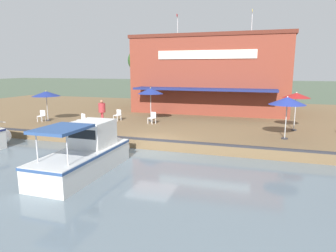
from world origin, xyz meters
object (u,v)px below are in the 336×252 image
object	(u,v)px
patio_umbrella_back_row	(46,94)
tree_behind_restaurant	(236,61)
cafe_chair_under_first_umbrella	(152,117)
cafe_chair_back_row_seat	(82,119)
waterfront_restaurant	(212,74)
motorboat_outer_channel	(90,153)
patio_umbrella_by_entrance	(287,101)
cafe_chair_beside_entrance	(118,114)
patio_umbrella_far_corner	(296,96)
tree_downstream_bank	(145,58)
person_mid_patio	(102,109)
patio_umbrella_near_quay_edge	(151,91)
cafe_chair_far_corner_seat	(42,115)

from	to	relation	value
patio_umbrella_back_row	tree_behind_restaurant	size ratio (longest dim) A/B	0.32
cafe_chair_under_first_umbrella	cafe_chair_back_row_seat	world-z (taller)	same
cafe_chair_under_first_umbrella	tree_behind_restaurant	xyz separation A→B (m)	(-13.35, 4.66, 4.27)
waterfront_restaurant	cafe_chair_under_first_umbrella	distance (m)	9.44
motorboat_outer_channel	cafe_chair_under_first_umbrella	bearing A→B (deg)	-178.08
patio_umbrella_by_entrance	cafe_chair_beside_entrance	distance (m)	12.33
cafe_chair_beside_entrance	motorboat_outer_channel	xyz separation A→B (m)	(9.28, 3.31, -0.24)
waterfront_restaurant	motorboat_outer_channel	size ratio (longest dim) A/B	2.26
patio_umbrella_far_corner	tree_downstream_bank	size ratio (longest dim) A/B	0.34
cafe_chair_back_row_seat	patio_umbrella_far_corner	bearing A→B (deg)	101.11
waterfront_restaurant	cafe_chair_beside_entrance	xyz separation A→B (m)	(8.03, -5.91, -2.96)
motorboat_outer_channel	waterfront_restaurant	bearing A→B (deg)	171.47
patio_umbrella_far_corner	tree_downstream_bank	world-z (taller)	tree_downstream_bank
person_mid_patio	tree_behind_restaurant	distance (m)	16.99
patio_umbrella_by_entrance	patio_umbrella_near_quay_edge	distance (m)	9.93
tree_downstream_bank	tree_behind_restaurant	bearing A→B (deg)	85.77
cafe_chair_beside_entrance	tree_behind_restaurant	world-z (taller)	tree_behind_restaurant
cafe_chair_far_corner_seat	waterfront_restaurant	bearing A→B (deg)	131.98
waterfront_restaurant	cafe_chair_beside_entrance	size ratio (longest dim) A/B	16.40
patio_umbrella_back_row	cafe_chair_under_first_umbrella	world-z (taller)	patio_umbrella_back_row
patio_umbrella_far_corner	cafe_chair_beside_entrance	xyz separation A→B (m)	(0.04, -12.63, -1.79)
cafe_chair_far_corner_seat	cafe_chair_beside_entrance	size ratio (longest dim) A/B	1.00
patio_umbrella_far_corner	patio_umbrella_near_quay_edge	bearing A→B (deg)	-92.72
cafe_chair_far_corner_seat	tree_behind_restaurant	distance (m)	20.28
patio_umbrella_back_row	cafe_chair_far_corner_seat	xyz separation A→B (m)	(0.35, -0.25, -1.60)
cafe_chair_beside_entrance	tree_downstream_bank	bearing A→B (deg)	-167.32
patio_umbrella_far_corner	person_mid_patio	distance (m)	13.24
tree_downstream_bank	cafe_chair_under_first_umbrella	bearing A→B (deg)	23.31
cafe_chair_back_row_seat	tree_downstream_bank	bearing A→B (deg)	-174.17
patio_umbrella_back_row	motorboat_outer_channel	world-z (taller)	patio_umbrella_back_row
cafe_chair_beside_entrance	cafe_chair_back_row_seat	bearing A→B (deg)	-27.29
waterfront_restaurant	tree_behind_restaurant	distance (m)	5.34
patio_umbrella_by_entrance	cafe_chair_beside_entrance	world-z (taller)	patio_umbrella_by_entrance
patio_umbrella_back_row	patio_umbrella_far_corner	world-z (taller)	patio_umbrella_far_corner
person_mid_patio	tree_downstream_bank	size ratio (longest dim) A/B	0.24
patio_umbrella_by_entrance	cafe_chair_beside_entrance	size ratio (longest dim) A/B	2.87
cafe_chair_under_first_umbrella	patio_umbrella_far_corner	bearing A→B (deg)	92.91
patio_umbrella_back_row	patio_umbrella_by_entrance	world-z (taller)	patio_umbrella_by_entrance
patio_umbrella_far_corner	tree_downstream_bank	xyz separation A→B (m)	(-13.65, -15.71, 2.93)
patio_umbrella_far_corner	motorboat_outer_channel	distance (m)	13.34
waterfront_restaurant	motorboat_outer_channel	distance (m)	17.79
cafe_chair_under_first_umbrella	tree_downstream_bank	xyz separation A→B (m)	(-14.14, -6.09, 4.72)
cafe_chair_under_first_umbrella	patio_umbrella_near_quay_edge	bearing A→B (deg)	-153.28
patio_umbrella_by_entrance	patio_umbrella_far_corner	bearing A→B (deg)	165.28
patio_umbrella_near_quay_edge	cafe_chair_beside_entrance	bearing A→B (deg)	-78.48
patio_umbrella_far_corner	cafe_chair_far_corner_seat	size ratio (longest dim) A/B	2.92
cafe_chair_under_first_umbrella	cafe_chair_back_row_seat	xyz separation A→B (m)	(2.27, -4.42, 0.00)
patio_umbrella_far_corner	tree_behind_restaurant	bearing A→B (deg)	-158.90
tree_behind_restaurant	patio_umbrella_near_quay_edge	bearing A→B (deg)	-22.56
cafe_chair_back_row_seat	tree_behind_restaurant	world-z (taller)	tree_behind_restaurant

